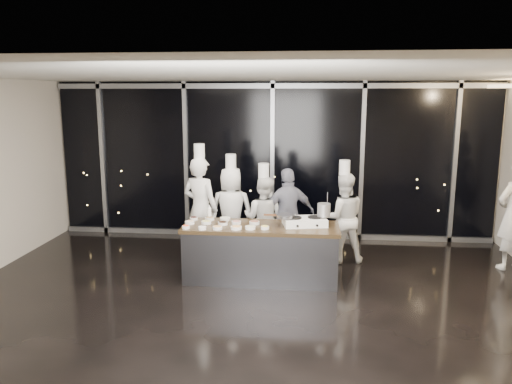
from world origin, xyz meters
TOP-DOWN VIEW (x-y plane):
  - ground at (0.00, 0.00)m, footprint 9.00×9.00m
  - room_shell at (0.18, 0.00)m, footprint 9.02×7.02m
  - window_wall at (0.00, 3.43)m, footprint 8.90×0.11m
  - demo_counter at (0.00, 0.90)m, footprint 2.46×0.86m
  - stove at (0.69, 0.98)m, footprint 0.73×0.54m
  - frying_pan at (0.37, 0.91)m, footprint 0.50×0.33m
  - stock_pot at (0.98, 1.05)m, footprint 0.24×0.24m
  - prep_bowls at (-0.60, 0.86)m, footprint 1.36×0.75m
  - squeeze_bottle at (-0.89, 1.24)m, footprint 0.07×0.07m
  - chef_far_left at (-1.17, 1.80)m, footprint 0.79×0.66m
  - chef_left at (-0.66, 2.09)m, footprint 0.82×0.55m
  - chef_center at (-0.05, 1.91)m, footprint 0.84×0.71m
  - guest at (0.39, 1.95)m, footprint 1.06×0.73m
  - chef_right at (1.35, 1.96)m, footprint 0.85×0.70m

SIDE VIEW (x-z plane):
  - ground at x=0.00m, z-range 0.00..0.00m
  - demo_counter at x=0.00m, z-range 0.00..0.90m
  - chef_center at x=-0.05m, z-range -0.10..1.65m
  - chef_right at x=1.35m, z-range -0.10..1.72m
  - guest at x=0.39m, z-range 0.00..1.66m
  - chef_left at x=-0.66m, z-range -0.10..1.78m
  - prep_bowls at x=-0.60m, z-range 0.90..0.95m
  - chef_far_left at x=-1.17m, z-range -0.10..2.00m
  - stove at x=0.69m, z-range 0.89..1.03m
  - squeeze_bottle at x=-0.89m, z-range 0.89..1.13m
  - frying_pan at x=0.37m, z-range 1.04..1.09m
  - stock_pot at x=0.98m, z-range 1.04..1.25m
  - window_wall at x=0.00m, z-range 0.00..3.20m
  - room_shell at x=0.18m, z-range 0.64..3.85m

